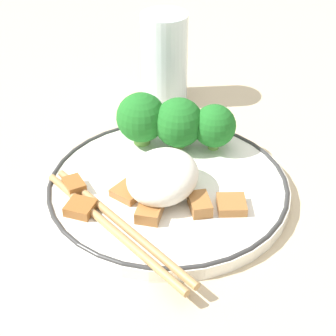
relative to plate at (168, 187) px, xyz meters
name	(u,v)px	position (x,y,z in m)	size (l,w,h in m)	color
ground_plane	(168,194)	(0.00, 0.00, -0.01)	(3.00, 3.00, 0.00)	#C6B28E
plate	(168,187)	(0.00, 0.00, 0.00)	(0.26, 0.26, 0.02)	white
rice_mound	(165,177)	(0.02, 0.00, 0.03)	(0.09, 0.07, 0.04)	white
broccoli_back_left	(214,126)	(-0.08, 0.03, 0.03)	(0.05, 0.05, 0.05)	#72AD4C
broccoli_back_center	(179,123)	(-0.07, -0.01, 0.04)	(0.06, 0.06, 0.06)	#72AD4C
broccoli_back_right	(141,118)	(-0.07, -0.05, 0.04)	(0.06, 0.06, 0.06)	#72AD4C
meat_near_front	(149,211)	(0.05, 0.00, 0.01)	(0.03, 0.03, 0.01)	#9E6633
meat_near_left	(232,205)	(0.02, 0.07, 0.01)	(0.04, 0.04, 0.01)	#9E6633
meat_near_right	(131,189)	(0.03, -0.03, 0.01)	(0.04, 0.04, 0.01)	#9E6633
meat_near_back	(81,208)	(0.07, -0.07, 0.01)	(0.03, 0.03, 0.01)	#995B28
meat_on_rice_edge	(200,204)	(0.03, 0.04, 0.01)	(0.04, 0.03, 0.01)	#9E6633
meat_mid_left	(74,186)	(0.04, -0.09, 0.01)	(0.03, 0.03, 0.01)	#995B28
chopsticks	(116,226)	(0.08, -0.02, 0.01)	(0.12, 0.19, 0.01)	#AD8451
drinking_glass	(165,58)	(-0.20, -0.07, 0.05)	(0.06, 0.06, 0.12)	silver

